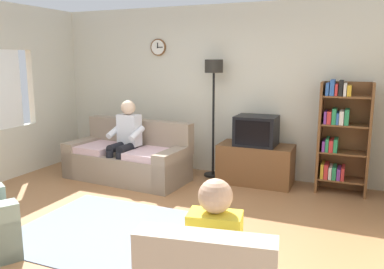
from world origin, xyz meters
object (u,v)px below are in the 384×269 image
object	(u,v)px
couch	(128,159)
person_in_right_armchair	(217,250)
floor_lamp	(214,86)
tv	(256,131)
tv_stand	(256,164)
bookshelf	(340,135)
person_on_couch	(125,136)

from	to	relation	value
couch	person_in_right_armchair	size ratio (longest dim) A/B	1.75
floor_lamp	person_in_right_armchair	world-z (taller)	floor_lamp
tv	floor_lamp	size ratio (longest dim) A/B	0.32
tv_stand	bookshelf	world-z (taller)	bookshelf
couch	tv_stand	xyz separation A→B (m)	(1.89, 0.55, -0.02)
tv_stand	tv	world-z (taller)	tv
tv	bookshelf	xyz separation A→B (m)	(1.17, 0.09, 0.01)
couch	tv_stand	distance (m)	1.97
couch	bookshelf	distance (m)	3.16
couch	tv	xyz separation A→B (m)	(1.89, 0.53, 0.50)
couch	person_in_right_armchair	distance (m)	3.75
couch	tv	distance (m)	2.03
tv_stand	tv	size ratio (longest dim) A/B	1.83
couch	floor_lamp	world-z (taller)	floor_lamp
floor_lamp	person_on_couch	xyz separation A→B (m)	(-1.15, -0.76, -0.75)
tv	couch	bearing A→B (deg)	-164.39
couch	tv	size ratio (longest dim) A/B	3.27
couch	tv_stand	world-z (taller)	couch
person_in_right_armchair	tv_stand	bearing A→B (deg)	99.53
bookshelf	floor_lamp	size ratio (longest dim) A/B	0.85
tv	person_in_right_armchair	world-z (taller)	person_in_right_armchair
person_in_right_armchair	couch	bearing A→B (deg)	131.16
tv_stand	bookshelf	distance (m)	1.28
tv_stand	tv	xyz separation A→B (m)	(0.00, -0.02, 0.52)
bookshelf	person_in_right_armchair	world-z (taller)	bookshelf
person_on_couch	person_in_right_armchair	distance (m)	3.64
tv	floor_lamp	xyz separation A→B (m)	(-0.72, 0.12, 0.64)
tv	person_on_couch	size ratio (longest dim) A/B	0.48
person_on_couch	floor_lamp	bearing A→B (deg)	33.63
bookshelf	floor_lamp	xyz separation A→B (m)	(-1.89, 0.03, 0.63)
floor_lamp	person_on_couch	world-z (taller)	floor_lamp
tv	person_on_couch	bearing A→B (deg)	-161.12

